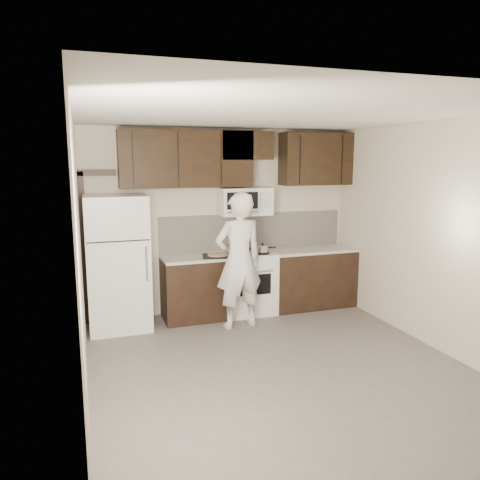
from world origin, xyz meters
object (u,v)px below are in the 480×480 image
person (239,261)px  microwave (245,201)px  stove (247,282)px  refrigerator (118,263)px

person → microwave: bearing=-122.7°
microwave → stove: bearing=-89.9°
stove → microwave: microwave is taller
microwave → refrigerator: 2.00m
stove → person: (-0.31, -0.53, 0.46)m
refrigerator → person: 1.61m
person → refrigerator: bearing=-24.3°
person → stove: bearing=-127.5°
microwave → refrigerator: (-1.85, -0.17, -0.75)m
stove → microwave: (-0.00, 0.12, 1.19)m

